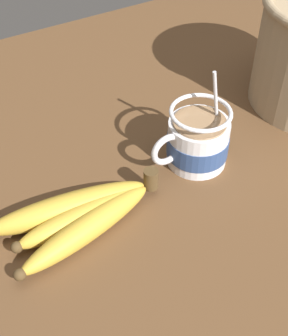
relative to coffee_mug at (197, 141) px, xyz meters
The scene contains 3 objects.
table 9.10cm from the coffee_mug, 30.64° to the left, with size 106.76×106.76×3.67cm.
coffee_mug is the anchor object (origin of this frame).
banana_bunch 19.95cm from the coffee_mug, ahead, with size 23.47×11.26×4.13cm.
Camera 1 is at (25.91, 35.97, 50.45)cm, focal length 50.00 mm.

